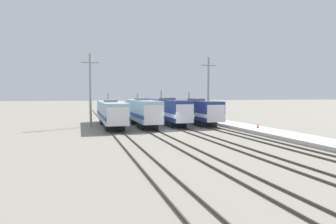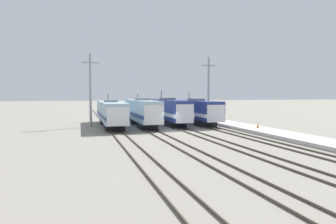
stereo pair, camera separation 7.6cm
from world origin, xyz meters
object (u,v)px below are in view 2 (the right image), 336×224
at_px(locomotive_center_left, 143,112).
at_px(traffic_cone, 258,126).
at_px(catenary_tower_left, 90,89).
at_px(catenary_tower_right, 209,90).
at_px(locomotive_far_right, 197,111).
at_px(locomotive_center_right, 168,111).
at_px(locomotive_far_left, 111,113).

xyz_separation_m(locomotive_center_left, traffic_cone, (13.73, -9.74, -1.51)).
xyz_separation_m(catenary_tower_left, catenary_tower_right, (18.82, 0.00, 0.00)).
bearing_deg(traffic_cone, locomotive_far_right, 111.99).
bearing_deg(catenary_tower_left, traffic_cone, -28.01).
bearing_deg(traffic_cone, catenary_tower_left, 151.99).
relative_size(locomotive_center_right, catenary_tower_left, 1.70).
bearing_deg(locomotive_far_left, catenary_tower_right, 2.06).
distance_m(locomotive_far_right, catenary_tower_left, 17.12).
bearing_deg(locomotive_far_right, catenary_tower_left, 179.46).
xyz_separation_m(locomotive_far_left, locomotive_far_right, (13.83, 0.41, 0.05)).
distance_m(locomotive_center_left, locomotive_center_right, 5.11).
relative_size(locomotive_far_right, traffic_cone, 26.77).
distance_m(locomotive_far_left, locomotive_center_left, 4.72).
bearing_deg(locomotive_center_right, catenary_tower_left, -176.96).
xyz_separation_m(locomotive_far_left, catenary_tower_right, (15.89, 0.57, 3.52)).
xyz_separation_m(catenary_tower_left, traffic_cone, (21.27, -11.31, -4.91)).
xyz_separation_m(locomotive_center_left, catenary_tower_left, (-7.54, 1.57, 3.40)).
bearing_deg(catenary_tower_right, locomotive_far_right, -175.61).
xyz_separation_m(locomotive_far_right, catenary_tower_right, (2.05, 0.16, 3.47)).
bearing_deg(locomotive_center_right, catenary_tower_right, -5.53).
xyz_separation_m(locomotive_center_left, locomotive_center_right, (4.61, 2.21, 0.00)).
xyz_separation_m(catenary_tower_right, traffic_cone, (2.45, -11.31, -4.91)).
distance_m(locomotive_far_left, catenary_tower_right, 16.28).
relative_size(locomotive_center_left, catenary_tower_left, 1.53).
height_order(locomotive_center_right, locomotive_far_right, locomotive_center_right).
height_order(locomotive_far_left, catenary_tower_left, catenary_tower_left).
distance_m(locomotive_center_right, catenary_tower_right, 7.51).
distance_m(locomotive_center_left, catenary_tower_right, 11.88).
height_order(locomotive_center_right, catenary_tower_left, catenary_tower_left).
distance_m(locomotive_center_left, catenary_tower_left, 8.42).
xyz_separation_m(locomotive_far_right, catenary_tower_left, (-16.77, 0.16, 3.47)).
height_order(locomotive_center_left, catenary_tower_right, catenary_tower_right).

